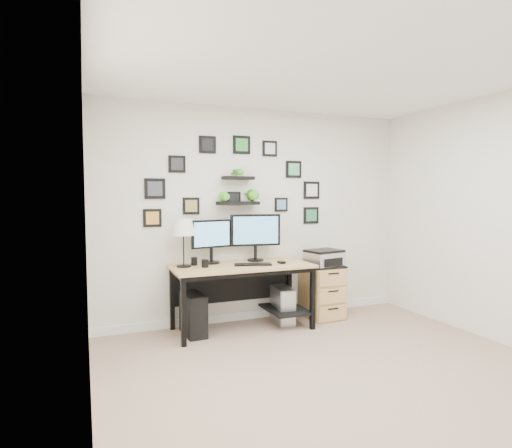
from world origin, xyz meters
name	(u,v)px	position (x,y,z in m)	size (l,w,h in m)	color
room	(259,314)	(0.00, 1.98, 0.05)	(4.00, 4.00, 4.00)	tan
desk	(244,275)	(-0.31, 1.67, 0.63)	(1.60, 0.70, 0.75)	tan
monitor_left	(211,238)	(-0.65, 1.86, 1.05)	(0.50, 0.23, 0.51)	black
monitor_right	(256,233)	(-0.10, 1.84, 1.09)	(0.61, 0.22, 0.57)	black
keyboard	(253,264)	(-0.24, 1.56, 0.76)	(0.42, 0.13, 0.02)	black
mouse	(281,262)	(0.11, 1.55, 0.76)	(0.06, 0.09, 0.03)	black
table_lamp	(183,228)	(-1.00, 1.75, 1.18)	(0.26, 0.26, 0.54)	black
mug	(205,263)	(-0.79, 1.63, 0.79)	(0.08, 0.08, 0.09)	black
pen_cup	(194,261)	(-0.86, 1.81, 0.80)	(0.07, 0.07, 0.09)	black
pc_tower_black	(193,314)	(-0.92, 1.66, 0.23)	(0.20, 0.46, 0.46)	black
pc_tower_grey	(283,305)	(0.19, 1.69, 0.22)	(0.24, 0.46, 0.43)	gray
file_cabinet	(322,291)	(0.76, 1.72, 0.34)	(0.43, 0.53, 0.67)	tan
printer	(324,257)	(0.76, 1.68, 0.77)	(0.48, 0.41, 0.19)	silver
wall_decor	(239,186)	(-0.28, 1.93, 1.66)	(2.26, 0.18, 1.09)	black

